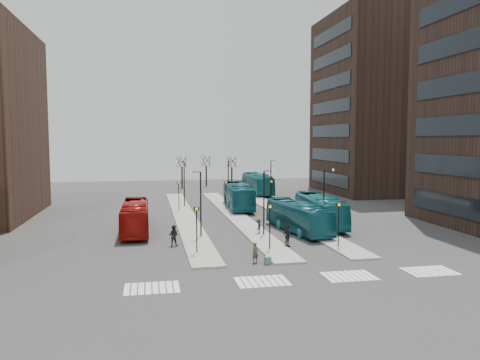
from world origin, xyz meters
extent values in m
plane|color=#2D2D30|center=(0.00, 0.00, 0.00)|extent=(160.00, 160.00, 0.00)
cube|color=gray|center=(-4.00, 30.00, 0.07)|extent=(2.50, 45.00, 0.15)
cube|color=gray|center=(2.00, 30.00, 0.07)|extent=(2.50, 45.00, 0.15)
cube|color=gray|center=(8.00, 30.00, 0.07)|extent=(2.50, 45.00, 0.15)
cube|color=navy|center=(0.38, 7.94, 0.28)|extent=(0.53, 0.47, 0.56)
imported|color=#980F0B|center=(-9.45, 21.89, 1.52)|extent=(2.58, 10.91, 3.04)
imported|color=#145864|center=(6.37, 19.10, 1.49)|extent=(3.88, 10.96, 2.99)
imported|color=#135460|center=(3.51, 35.55, 1.68)|extent=(3.60, 12.21, 3.36)
imported|color=#15646D|center=(9.75, 22.00, 1.62)|extent=(3.59, 11.81, 3.24)
imported|color=#15666D|center=(9.77, 51.10, 1.71)|extent=(2.90, 12.31, 3.43)
imported|color=#49432B|center=(-0.40, 8.54, 0.76)|extent=(0.65, 0.53, 1.52)
imported|color=black|center=(-6.08, 15.25, 0.90)|extent=(1.06, 0.94, 1.81)
imported|color=black|center=(3.44, 12.99, 0.94)|extent=(0.82, 1.19, 1.88)
imported|color=black|center=(2.21, 18.52, 0.75)|extent=(0.86, 1.10, 1.50)
cube|color=silver|center=(-9.50, 4.00, 0.01)|extent=(0.35, 2.40, 0.01)
cube|color=silver|center=(-9.07, 4.00, 0.01)|extent=(0.35, 2.40, 0.01)
cube|color=silver|center=(-8.64, 4.00, 0.01)|extent=(0.35, 2.40, 0.01)
cube|color=silver|center=(-8.21, 4.00, 0.01)|extent=(0.35, 2.40, 0.01)
cube|color=silver|center=(-7.79, 4.00, 0.01)|extent=(0.35, 2.40, 0.01)
cube|color=silver|center=(-7.36, 4.00, 0.01)|extent=(0.35, 2.40, 0.01)
cube|color=silver|center=(-6.93, 4.00, 0.01)|extent=(0.35, 2.40, 0.01)
cube|color=silver|center=(-6.50, 4.00, 0.01)|extent=(0.35, 2.40, 0.01)
cube|color=silver|center=(-2.50, 4.00, 0.01)|extent=(0.35, 2.40, 0.01)
cube|color=silver|center=(-2.07, 4.00, 0.01)|extent=(0.35, 2.40, 0.01)
cube|color=silver|center=(-1.64, 4.00, 0.01)|extent=(0.35, 2.40, 0.01)
cube|color=silver|center=(-1.21, 4.00, 0.01)|extent=(0.35, 2.40, 0.01)
cube|color=silver|center=(-0.79, 4.00, 0.01)|extent=(0.35, 2.40, 0.01)
cube|color=silver|center=(-0.36, 4.00, 0.01)|extent=(0.35, 2.40, 0.01)
cube|color=silver|center=(0.07, 4.00, 0.01)|extent=(0.35, 2.40, 0.01)
cube|color=silver|center=(0.50, 4.00, 0.01)|extent=(0.35, 2.40, 0.01)
cube|color=silver|center=(3.50, 4.00, 0.01)|extent=(0.35, 2.40, 0.01)
cube|color=silver|center=(3.93, 4.00, 0.01)|extent=(0.35, 2.40, 0.01)
cube|color=silver|center=(4.36, 4.00, 0.01)|extent=(0.35, 2.40, 0.01)
cube|color=silver|center=(4.79, 4.00, 0.01)|extent=(0.35, 2.40, 0.01)
cube|color=silver|center=(5.21, 4.00, 0.01)|extent=(0.35, 2.40, 0.01)
cube|color=silver|center=(5.64, 4.00, 0.01)|extent=(0.35, 2.40, 0.01)
cube|color=silver|center=(6.07, 4.00, 0.01)|extent=(0.35, 2.40, 0.01)
cube|color=silver|center=(6.50, 4.00, 0.01)|extent=(0.35, 2.40, 0.01)
cube|color=silver|center=(9.50, 4.00, 0.01)|extent=(0.35, 2.40, 0.01)
cube|color=silver|center=(9.93, 4.00, 0.01)|extent=(0.35, 2.40, 0.01)
cube|color=silver|center=(10.36, 4.00, 0.01)|extent=(0.35, 2.40, 0.01)
cube|color=silver|center=(10.79, 4.00, 0.01)|extent=(0.35, 2.40, 0.01)
cube|color=silver|center=(11.21, 4.00, 0.01)|extent=(0.35, 2.40, 0.01)
cube|color=silver|center=(11.64, 4.00, 0.01)|extent=(0.35, 2.40, 0.01)
cube|color=silver|center=(12.07, 4.00, 0.01)|extent=(0.35, 2.40, 0.01)
cube|color=silver|center=(12.50, 4.00, 0.01)|extent=(0.35, 2.40, 0.01)
cube|color=black|center=(21.94, 16.00, 2.50)|extent=(0.12, 16.00, 2.00)
cube|color=black|center=(21.94, 16.00, 6.50)|extent=(0.12, 16.00, 2.00)
cube|color=black|center=(21.94, 16.00, 10.50)|extent=(0.12, 16.00, 2.00)
cube|color=black|center=(21.94, 16.00, 14.50)|extent=(0.12, 16.00, 2.00)
cube|color=black|center=(21.94, 16.00, 18.50)|extent=(0.12, 16.00, 2.00)
cube|color=black|center=(32.00, 50.00, 15.00)|extent=(20.00, 20.00, 30.00)
cube|color=black|center=(21.94, 50.00, 2.50)|extent=(0.12, 16.00, 2.00)
cube|color=black|center=(21.94, 50.00, 6.50)|extent=(0.12, 16.00, 2.00)
cube|color=black|center=(21.94, 50.00, 10.50)|extent=(0.12, 16.00, 2.00)
cube|color=black|center=(21.94, 50.00, 14.50)|extent=(0.12, 16.00, 2.00)
cube|color=black|center=(21.94, 50.00, 18.50)|extent=(0.12, 16.00, 2.00)
cube|color=black|center=(21.94, 50.00, 22.50)|extent=(0.12, 16.00, 2.00)
cube|color=black|center=(21.94, 50.00, 26.50)|extent=(0.12, 16.00, 2.00)
cylinder|color=black|center=(-4.40, 12.00, 1.90)|extent=(0.10, 0.10, 3.50)
cube|color=black|center=(-4.40, 12.00, 3.65)|extent=(0.45, 0.10, 0.30)
cube|color=yellow|center=(-4.40, 11.94, 3.65)|extent=(0.20, 0.02, 0.20)
cylinder|color=black|center=(-4.40, 34.00, 1.90)|extent=(0.10, 0.10, 3.50)
cube|color=black|center=(-4.40, 34.00, 3.65)|extent=(0.45, 0.10, 0.30)
cube|color=yellow|center=(-4.40, 33.94, 3.65)|extent=(0.20, 0.02, 0.20)
cylinder|color=black|center=(1.60, 12.00, 1.90)|extent=(0.10, 0.10, 3.50)
cube|color=black|center=(1.60, 12.00, 3.65)|extent=(0.45, 0.10, 0.30)
cube|color=yellow|center=(1.60, 11.94, 3.65)|extent=(0.20, 0.02, 0.20)
cylinder|color=black|center=(1.60, 34.00, 1.90)|extent=(0.10, 0.10, 3.50)
cube|color=black|center=(1.60, 34.00, 3.65)|extent=(0.45, 0.10, 0.30)
cube|color=yellow|center=(1.60, 33.94, 3.65)|extent=(0.20, 0.02, 0.20)
cylinder|color=black|center=(7.60, 12.00, 1.90)|extent=(0.10, 0.10, 3.50)
cube|color=black|center=(7.60, 12.00, 3.65)|extent=(0.45, 0.10, 0.30)
cube|color=yellow|center=(7.60, 11.94, 3.65)|extent=(0.20, 0.02, 0.20)
cylinder|color=black|center=(7.60, 34.00, 1.90)|extent=(0.10, 0.10, 3.50)
cube|color=black|center=(7.60, 34.00, 3.65)|extent=(0.45, 0.10, 0.30)
cube|color=yellow|center=(7.60, 33.94, 3.65)|extent=(0.20, 0.02, 0.20)
cylinder|color=black|center=(-3.40, 18.00, 3.15)|extent=(0.14, 0.14, 6.00)
cylinder|color=black|center=(-3.85, 18.00, 6.15)|extent=(0.90, 0.08, 0.08)
sphere|color=silver|center=(-4.30, 18.00, 6.15)|extent=(0.24, 0.24, 0.24)
cylinder|color=black|center=(-3.40, 38.00, 3.15)|extent=(0.14, 0.14, 6.00)
cylinder|color=black|center=(-3.85, 38.00, 6.15)|extent=(0.90, 0.08, 0.08)
sphere|color=silver|center=(-4.30, 38.00, 6.15)|extent=(0.24, 0.24, 0.24)
cylinder|color=black|center=(2.60, 18.00, 3.15)|extent=(0.14, 0.14, 6.00)
cylinder|color=black|center=(3.05, 18.00, 6.15)|extent=(0.90, 0.08, 0.08)
sphere|color=silver|center=(3.50, 18.00, 6.15)|extent=(0.24, 0.24, 0.24)
cylinder|color=black|center=(2.60, 38.00, 3.15)|extent=(0.14, 0.14, 6.00)
cylinder|color=black|center=(3.05, 38.00, 6.15)|extent=(0.90, 0.08, 0.08)
sphere|color=silver|center=(3.50, 38.00, 6.15)|extent=(0.24, 0.24, 0.24)
cylinder|color=black|center=(8.60, 18.00, 3.15)|extent=(0.14, 0.14, 6.00)
cylinder|color=black|center=(9.05, 18.00, 6.15)|extent=(0.90, 0.08, 0.08)
sphere|color=silver|center=(9.50, 18.00, 6.15)|extent=(0.24, 0.24, 0.24)
cylinder|color=black|center=(8.60, 38.00, 3.15)|extent=(0.14, 0.14, 6.00)
cylinder|color=black|center=(9.05, 38.00, 6.15)|extent=(0.90, 0.08, 0.08)
sphere|color=silver|center=(9.50, 38.00, 6.15)|extent=(0.24, 0.24, 0.24)
cylinder|color=black|center=(-2.00, 62.00, 2.00)|extent=(0.30, 0.30, 4.00)
cylinder|color=black|center=(-1.30, 62.00, 4.90)|extent=(0.10, 1.56, 1.95)
cylinder|color=black|center=(-1.78, 62.67, 4.90)|extent=(1.48, 0.59, 1.97)
cylinder|color=black|center=(-2.57, 62.41, 4.90)|extent=(0.90, 1.31, 1.99)
cylinder|color=black|center=(-2.57, 61.59, 4.90)|extent=(0.89, 1.31, 1.99)
cylinder|color=black|center=(-1.79, 61.33, 4.90)|extent=(1.48, 0.58, 1.97)
cylinder|color=black|center=(3.00, 66.00, 2.00)|extent=(0.30, 0.30, 4.00)
cylinder|color=black|center=(3.70, 66.00, 4.90)|extent=(0.10, 1.56, 1.95)
cylinder|color=black|center=(3.22, 66.67, 4.90)|extent=(1.48, 0.59, 1.97)
cylinder|color=black|center=(2.43, 66.41, 4.90)|extent=(0.90, 1.31, 1.99)
cylinder|color=black|center=(2.43, 65.59, 4.90)|extent=(0.89, 1.31, 1.99)
cylinder|color=black|center=(3.21, 65.33, 4.90)|extent=(1.48, 0.58, 1.97)
cylinder|color=black|center=(7.00, 60.00, 2.00)|extent=(0.30, 0.30, 4.00)
cylinder|color=black|center=(7.70, 60.00, 4.90)|extent=(0.10, 1.56, 1.95)
cylinder|color=black|center=(7.22, 60.67, 4.90)|extent=(1.48, 0.59, 1.97)
cylinder|color=black|center=(6.43, 60.41, 4.90)|extent=(0.90, 1.31, 1.99)
cylinder|color=black|center=(6.43, 59.59, 4.90)|extent=(0.89, 1.31, 1.99)
cylinder|color=black|center=(7.21, 59.33, 4.90)|extent=(1.48, 0.58, 1.97)
camera|label=1|loc=(-8.09, -24.63, 9.16)|focal=35.00mm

